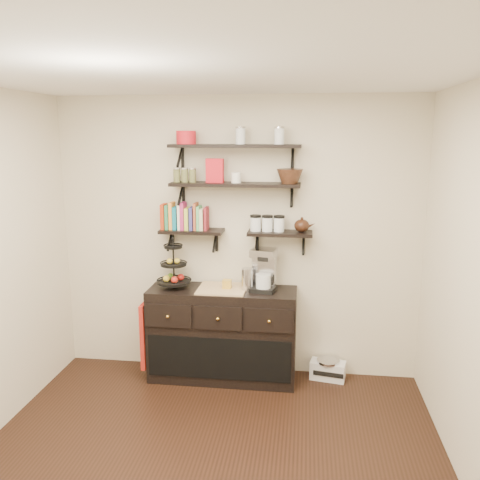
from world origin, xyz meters
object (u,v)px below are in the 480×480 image
(fruit_stand, at_px, (174,271))
(radio, at_px, (328,369))
(sideboard, at_px, (223,334))
(coffee_maker, at_px, (264,270))

(fruit_stand, height_order, radio, fruit_stand)
(sideboard, relative_size, fruit_stand, 2.96)
(sideboard, bearing_deg, coffee_maker, 4.03)
(fruit_stand, relative_size, coffee_maker, 1.17)
(coffee_maker, distance_m, radio, 1.18)
(fruit_stand, relative_size, radio, 1.33)
(sideboard, xyz_separation_m, fruit_stand, (-0.46, 0.00, 0.61))
(sideboard, height_order, radio, sideboard)
(fruit_stand, bearing_deg, coffee_maker, 1.63)
(sideboard, distance_m, radio, 1.08)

